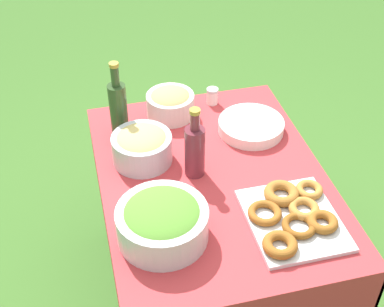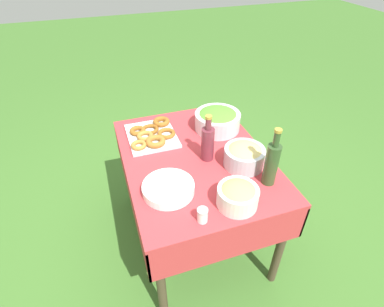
{
  "view_description": "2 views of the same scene",
  "coord_description": "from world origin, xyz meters",
  "px_view_note": "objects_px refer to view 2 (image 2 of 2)",
  "views": [
    {
      "loc": [
        -1.42,
        0.43,
        2.06
      ],
      "look_at": [
        0.01,
        0.08,
        0.85
      ],
      "focal_mm": 50.0,
      "sensor_mm": 36.0,
      "label": 1
    },
    {
      "loc": [
        1.32,
        -0.46,
        1.83
      ],
      "look_at": [
        0.0,
        -0.02,
        0.76
      ],
      "focal_mm": 28.0,
      "sensor_mm": 36.0,
      "label": 2
    }
  ],
  "objects_px": {
    "olive_oil_bottle": "(272,163)",
    "wine_bottle": "(208,142)",
    "plate_stack": "(168,188)",
    "bread_bowl": "(238,195)",
    "salad_bowl": "(217,119)",
    "pasta_bowl": "(244,155)",
    "donut_platter": "(152,134)"
  },
  "relations": [
    {
      "from": "olive_oil_bottle",
      "to": "wine_bottle",
      "type": "height_order",
      "value": "olive_oil_bottle"
    },
    {
      "from": "plate_stack",
      "to": "bread_bowl",
      "type": "height_order",
      "value": "bread_bowl"
    },
    {
      "from": "salad_bowl",
      "to": "olive_oil_bottle",
      "type": "relative_size",
      "value": 0.9
    },
    {
      "from": "salad_bowl",
      "to": "plate_stack",
      "type": "relative_size",
      "value": 1.12
    },
    {
      "from": "plate_stack",
      "to": "pasta_bowl",
      "type": "bearing_deg",
      "value": 99.32
    },
    {
      "from": "salad_bowl",
      "to": "wine_bottle",
      "type": "height_order",
      "value": "wine_bottle"
    },
    {
      "from": "pasta_bowl",
      "to": "olive_oil_bottle",
      "type": "height_order",
      "value": "olive_oil_bottle"
    },
    {
      "from": "donut_platter",
      "to": "bread_bowl",
      "type": "xyz_separation_m",
      "value": [
        0.71,
        0.27,
        0.04
      ]
    },
    {
      "from": "plate_stack",
      "to": "salad_bowl",
      "type": "bearing_deg",
      "value": 135.74
    },
    {
      "from": "olive_oil_bottle",
      "to": "bread_bowl",
      "type": "relative_size",
      "value": 1.66
    },
    {
      "from": "plate_stack",
      "to": "wine_bottle",
      "type": "distance_m",
      "value": 0.36
    },
    {
      "from": "pasta_bowl",
      "to": "donut_platter",
      "type": "relative_size",
      "value": 0.62
    },
    {
      "from": "olive_oil_bottle",
      "to": "wine_bottle",
      "type": "bearing_deg",
      "value": -141.57
    },
    {
      "from": "plate_stack",
      "to": "wine_bottle",
      "type": "xyz_separation_m",
      "value": [
        -0.2,
        0.29,
        0.09
      ]
    },
    {
      "from": "salad_bowl",
      "to": "bread_bowl",
      "type": "xyz_separation_m",
      "value": [
        0.67,
        -0.17,
        -0.01
      ]
    },
    {
      "from": "pasta_bowl",
      "to": "olive_oil_bottle",
      "type": "bearing_deg",
      "value": 18.94
    },
    {
      "from": "wine_bottle",
      "to": "bread_bowl",
      "type": "xyz_separation_m",
      "value": [
        0.39,
        0.01,
        -0.05
      ]
    },
    {
      "from": "donut_platter",
      "to": "wine_bottle",
      "type": "distance_m",
      "value": 0.42
    },
    {
      "from": "plate_stack",
      "to": "bread_bowl",
      "type": "bearing_deg",
      "value": 57.36
    },
    {
      "from": "wine_bottle",
      "to": "bread_bowl",
      "type": "bearing_deg",
      "value": 1.23
    },
    {
      "from": "plate_stack",
      "to": "olive_oil_bottle",
      "type": "height_order",
      "value": "olive_oil_bottle"
    },
    {
      "from": "pasta_bowl",
      "to": "wine_bottle",
      "type": "height_order",
      "value": "wine_bottle"
    },
    {
      "from": "donut_platter",
      "to": "wine_bottle",
      "type": "height_order",
      "value": "wine_bottle"
    },
    {
      "from": "donut_platter",
      "to": "bread_bowl",
      "type": "distance_m",
      "value": 0.76
    },
    {
      "from": "salad_bowl",
      "to": "plate_stack",
      "type": "bearing_deg",
      "value": -44.26
    },
    {
      "from": "plate_stack",
      "to": "wine_bottle",
      "type": "bearing_deg",
      "value": 124.51
    },
    {
      "from": "olive_oil_bottle",
      "to": "wine_bottle",
      "type": "relative_size",
      "value": 1.17
    },
    {
      "from": "salad_bowl",
      "to": "donut_platter",
      "type": "height_order",
      "value": "salad_bowl"
    },
    {
      "from": "olive_oil_bottle",
      "to": "salad_bowl",
      "type": "bearing_deg",
      "value": -174.37
    },
    {
      "from": "olive_oil_bottle",
      "to": "pasta_bowl",
      "type": "bearing_deg",
      "value": -161.06
    },
    {
      "from": "pasta_bowl",
      "to": "salad_bowl",
      "type": "bearing_deg",
      "value": 179.58
    },
    {
      "from": "wine_bottle",
      "to": "plate_stack",
      "type": "bearing_deg",
      "value": -55.49
    }
  ]
}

